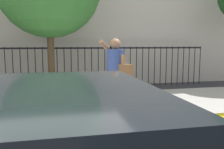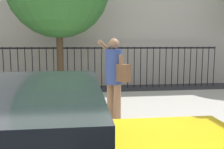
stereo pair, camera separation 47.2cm
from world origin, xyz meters
name	(u,v)px [view 1 (the left image)]	position (x,y,z in m)	size (l,w,h in m)	color
sidewalk	(52,118)	(0.00, 2.20, 0.07)	(28.00, 4.40, 0.15)	#B2ADA3
iron_fence	(54,63)	(0.00, 5.90, 1.02)	(12.03, 0.04, 1.60)	black
pedestrian_on_phone	(116,74)	(1.30, 1.52, 1.12)	(0.64, 0.71, 1.67)	#936B4C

